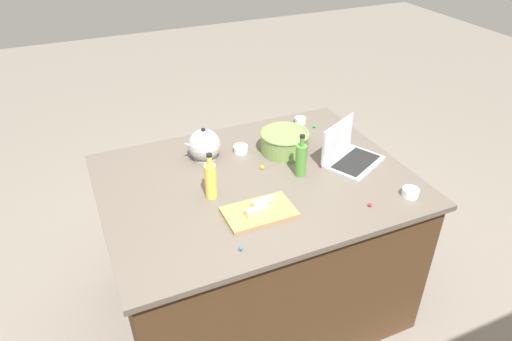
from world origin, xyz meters
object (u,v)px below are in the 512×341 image
at_px(mixing_bowl_large, 285,141).
at_px(ramekin_small, 410,192).
at_px(laptop, 349,154).
at_px(ramekin_wide, 241,149).
at_px(butter_stick_left, 264,203).
at_px(butter_stick_right, 257,211).
at_px(ramekin_medium, 300,120).
at_px(bottle_oil, 211,180).
at_px(kettle, 204,145).
at_px(cutting_board, 259,212).
at_px(bottle_olive, 301,159).

bearing_deg(mixing_bowl_large, ramekin_small, 120.19).
distance_m(laptop, ramekin_wide, 0.60).
bearing_deg(butter_stick_left, butter_stick_right, 40.64).
distance_m(mixing_bowl_large, ramekin_medium, 0.38).
xyz_separation_m(butter_stick_right, ramekin_small, (-0.76, 0.15, -0.02)).
bearing_deg(bottle_oil, laptop, -179.45).
bearing_deg(ramekin_wide, kettle, -6.37).
relative_size(bottle_oil, cutting_board, 0.74).
xyz_separation_m(mixing_bowl_large, bottle_olive, (0.03, 0.25, 0.03)).
xyz_separation_m(bottle_olive, ramekin_medium, (-0.29, -0.53, -0.08)).
xyz_separation_m(bottle_olive, ramekin_small, (-0.40, 0.39, -0.07)).
relative_size(laptop, ramekin_small, 4.59).
distance_m(bottle_oil, butter_stick_right, 0.28).
xyz_separation_m(cutting_board, ramekin_medium, (-0.62, -0.75, 0.01)).
height_order(laptop, bottle_olive, bottle_olive).
xyz_separation_m(bottle_oil, kettle, (-0.09, -0.36, -0.02)).
xyz_separation_m(kettle, ramekin_small, (-0.81, 0.75, -0.06)).
distance_m(laptop, kettle, 0.79).
distance_m(bottle_olive, cutting_board, 0.41).
relative_size(bottle_olive, ramekin_medium, 3.28).
xyz_separation_m(bottle_olive, butter_stick_right, (0.35, 0.24, -0.06)).
xyz_separation_m(ramekin_small, ramekin_wide, (0.60, -0.73, -0.00)).
bearing_deg(ramekin_wide, mixing_bowl_large, 158.61).
bearing_deg(butter_stick_right, mixing_bowl_large, -128.15).
bearing_deg(ramekin_medium, cutting_board, 50.33).
bearing_deg(butter_stick_left, cutting_board, 34.93).
bearing_deg(bottle_olive, laptop, -178.32).
xyz_separation_m(bottle_olive, kettle, (0.40, -0.37, -0.02)).
xyz_separation_m(laptop, butter_stick_right, (0.65, 0.25, -0.01)).
distance_m(butter_stick_left, ramekin_wide, 0.55).
relative_size(butter_stick_left, ramekin_medium, 1.53).
height_order(laptop, ramekin_medium, laptop).
relative_size(bottle_olive, butter_stick_left, 2.15).
relative_size(cutting_board, ramekin_small, 4.02).
bearing_deg(bottle_olive, butter_stick_right, 34.11).
distance_m(mixing_bowl_large, kettle, 0.45).
bearing_deg(laptop, bottle_olive, 1.68).
bearing_deg(cutting_board, butter_stick_right, 48.08).
bearing_deg(laptop, kettle, -26.83).
bearing_deg(laptop, cutting_board, 19.53).
bearing_deg(cutting_board, butter_stick_left, -145.07).
relative_size(kettle, ramekin_small, 2.61).
bearing_deg(mixing_bowl_large, cutting_board, 52.04).
distance_m(butter_stick_left, ramekin_small, 0.73).
height_order(cutting_board, ramekin_small, ramekin_small).
xyz_separation_m(laptop, bottle_oil, (0.79, 0.01, 0.05)).
relative_size(mixing_bowl_large, bottle_olive, 1.17).
height_order(bottle_oil, cutting_board, bottle_oil).
xyz_separation_m(mixing_bowl_large, kettle, (0.44, -0.11, 0.02)).
xyz_separation_m(mixing_bowl_large, ramekin_small, (-0.37, 0.64, -0.04)).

